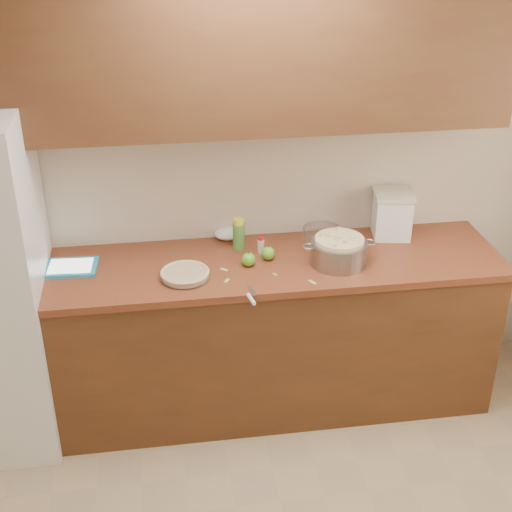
{
  "coord_description": "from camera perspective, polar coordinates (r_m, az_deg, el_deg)",
  "views": [
    {
      "loc": [
        -0.49,
        -1.82,
        2.71
      ],
      "look_at": [
        -0.01,
        1.43,
        0.98
      ],
      "focal_mm": 50.0,
      "sensor_mm": 36.0,
      "label": 1
    }
  ],
  "objects": [
    {
      "name": "room_shell",
      "position": [
        2.35,
        5.38,
        -9.13
      ],
      "size": [
        3.6,
        3.6,
        3.6
      ],
      "color": "tan",
      "rests_on": "ground"
    },
    {
      "name": "counter_run",
      "position": [
        4.02,
        0.02,
        -6.22
      ],
      "size": [
        2.64,
        0.68,
        0.92
      ],
      "color": "#5C311A",
      "rests_on": "ground"
    },
    {
      "name": "upper_cabinets",
      "position": [
        3.57,
        -0.36,
        15.51
      ],
      "size": [
        2.6,
        0.34,
        0.7
      ],
      "primitive_type": "cube",
      "color": "#503318",
      "rests_on": "room_shell"
    },
    {
      "name": "pie",
      "position": [
        3.63,
        -5.71,
        -1.46
      ],
      "size": [
        0.26,
        0.26,
        0.04
      ],
      "rotation": [
        0.0,
        0.0,
        -0.36
      ],
      "color": "silver",
      "rests_on": "counter_run"
    },
    {
      "name": "colander",
      "position": [
        3.76,
        6.64,
        0.39
      ],
      "size": [
        0.39,
        0.3,
        0.15
      ],
      "rotation": [
        0.0,
        0.0,
        -0.07
      ],
      "color": "gray",
      "rests_on": "counter_run"
    },
    {
      "name": "flour_canister",
      "position": [
        4.08,
        10.83,
        3.35
      ],
      "size": [
        0.25,
        0.25,
        0.27
      ],
      "rotation": [
        0.0,
        0.0,
        -0.17
      ],
      "color": "white",
      "rests_on": "counter_run"
    },
    {
      "name": "tablet",
      "position": [
        3.83,
        -14.6,
        -0.88
      ],
      "size": [
        0.28,
        0.22,
        0.02
      ],
      "rotation": [
        0.0,
        0.0,
        -0.06
      ],
      "color": "#2893C3",
      "rests_on": "counter_run"
    },
    {
      "name": "paring_knife",
      "position": [
        3.44,
        -0.38,
        -3.37
      ],
      "size": [
        0.05,
        0.2,
        0.02
      ],
      "rotation": [
        0.0,
        0.0,
        0.18
      ],
      "color": "gray",
      "rests_on": "counter_run"
    },
    {
      "name": "lemon_bottle",
      "position": [
        3.88,
        -1.39,
        1.75
      ],
      "size": [
        0.07,
        0.07,
        0.18
      ],
      "rotation": [
        0.0,
        0.0,
        -0.08
      ],
      "color": "#4C8C38",
      "rests_on": "counter_run"
    },
    {
      "name": "cinnamon_shaker",
      "position": [
        3.86,
        0.39,
        0.9
      ],
      "size": [
        0.04,
        0.04,
        0.09
      ],
      "rotation": [
        0.0,
        0.0,
        0.31
      ],
      "color": "beige",
      "rests_on": "counter_run"
    },
    {
      "name": "vanilla_bottle",
      "position": [
        3.91,
        -1.2,
        1.36
      ],
      "size": [
        0.04,
        0.04,
        0.1
      ],
      "rotation": [
        0.0,
        0.0,
        0.36
      ],
      "color": "black",
      "rests_on": "counter_run"
    },
    {
      "name": "mixing_bowl",
      "position": [
        3.99,
        5.33,
        1.73
      ],
      "size": [
        0.22,
        0.22,
        0.08
      ],
      "rotation": [
        0.0,
        0.0,
        -0.04
      ],
      "color": "silver",
      "rests_on": "counter_run"
    },
    {
      "name": "paper_towel",
      "position": [
        4.01,
        -2.26,
        1.8
      ],
      "size": [
        0.16,
        0.14,
        0.06
      ],
      "primitive_type": "ellipsoid",
      "rotation": [
        0.0,
        0.0,
        0.09
      ],
      "color": "white",
      "rests_on": "counter_run"
    },
    {
      "name": "apple_left",
      "position": [
        3.72,
        -0.6,
        -0.29
      ],
      "size": [
        0.07,
        0.07,
        0.09
      ],
      "color": "#5DAC26",
      "rests_on": "counter_run"
    },
    {
      "name": "apple_center",
      "position": [
        3.79,
        0.97,
        0.22
      ],
      "size": [
        0.07,
        0.07,
        0.08
      ],
      "color": "#5DAC26",
      "rests_on": "counter_run"
    },
    {
      "name": "peel_a",
      "position": [
        3.6,
        -2.36,
        -1.98
      ],
      "size": [
        0.04,
        0.04,
        0.0
      ],
      "primitive_type": "cube",
      "rotation": [
        0.0,
        0.0,
        -2.13
      ],
      "color": "#9DC560",
      "rests_on": "counter_run"
    },
    {
      "name": "peel_b",
      "position": [
        3.7,
        -2.58,
        -1.09
      ],
      "size": [
        0.04,
        0.04,
        0.0
      ],
      "primitive_type": "cube",
      "rotation": [
        0.0,
        0.0,
        -0.7
      ],
      "color": "#9DC560",
      "rests_on": "counter_run"
    },
    {
      "name": "peel_c",
      "position": [
        3.6,
        4.53,
        -2.1
      ],
      "size": [
        0.04,
        0.05,
        0.0
      ],
      "primitive_type": "cube",
      "rotation": [
        0.0,
        0.0,
        2.12
      ],
      "color": "#9DC560",
      "rests_on": "counter_run"
    },
    {
      "name": "peel_d",
      "position": [
        3.65,
        1.54,
        -1.49
      ],
      "size": [
        0.02,
        0.03,
        0.0
      ],
      "primitive_type": "cube",
      "rotation": [
        0.0,
        0.0,
        2.12
      ],
      "color": "#9DC560",
      "rests_on": "counter_run"
    }
  ]
}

